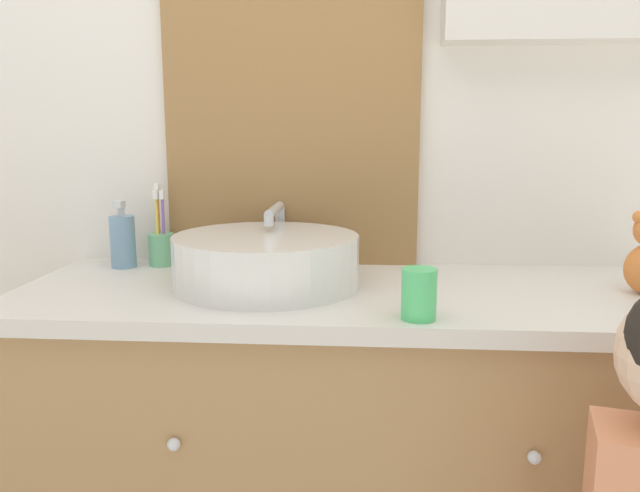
{
  "coord_description": "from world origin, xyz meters",
  "views": [
    {
      "loc": [
        0.02,
        -0.95,
        1.16
      ],
      "look_at": [
        -0.07,
        0.29,
        0.93
      ],
      "focal_mm": 35.0,
      "sensor_mm": 36.0,
      "label": 1
    }
  ],
  "objects_px": {
    "toothbrush_holder": "(161,246)",
    "soap_dispenser": "(123,240)",
    "sink_basin": "(267,259)",
    "drinking_cup": "(419,294)"
  },
  "relations": [
    {
      "from": "toothbrush_holder",
      "to": "soap_dispenser",
      "type": "bearing_deg",
      "value": -162.48
    },
    {
      "from": "sink_basin",
      "to": "soap_dispenser",
      "type": "xyz_separation_m",
      "value": [
        -0.38,
        0.16,
        0.01
      ]
    },
    {
      "from": "toothbrush_holder",
      "to": "soap_dispenser",
      "type": "xyz_separation_m",
      "value": [
        -0.09,
        -0.03,
        0.02
      ]
    },
    {
      "from": "toothbrush_holder",
      "to": "soap_dispenser",
      "type": "distance_m",
      "value": 0.09
    },
    {
      "from": "sink_basin",
      "to": "soap_dispenser",
      "type": "bearing_deg",
      "value": 157.15
    },
    {
      "from": "soap_dispenser",
      "to": "drinking_cup",
      "type": "xyz_separation_m",
      "value": [
        0.68,
        -0.38,
        -0.02
      ]
    },
    {
      "from": "sink_basin",
      "to": "toothbrush_holder",
      "type": "bearing_deg",
      "value": 147.44
    },
    {
      "from": "soap_dispenser",
      "to": "drinking_cup",
      "type": "height_order",
      "value": "soap_dispenser"
    },
    {
      "from": "drinking_cup",
      "to": "toothbrush_holder",
      "type": "bearing_deg",
      "value": 145.75
    },
    {
      "from": "soap_dispenser",
      "to": "toothbrush_holder",
      "type": "bearing_deg",
      "value": 17.52
    }
  ]
}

